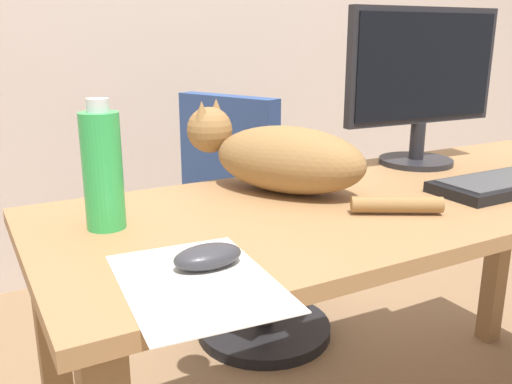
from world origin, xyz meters
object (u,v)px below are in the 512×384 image
(office_chair, at_px, (255,242))
(monitor, at_px, (422,81))
(water_bottle, at_px, (103,169))
(computer_mouse, at_px, (208,257))
(cat, at_px, (280,156))

(office_chair, distance_m, monitor, 0.77)
(water_bottle, bearing_deg, computer_mouse, -71.14)
(office_chair, xyz_separation_m, monitor, (0.26, -0.45, 0.56))
(office_chair, relative_size, cat, 1.63)
(cat, distance_m, water_bottle, 0.42)
(monitor, xyz_separation_m, water_bottle, (-0.89, -0.11, -0.12))
(monitor, distance_m, water_bottle, 0.90)
(monitor, bearing_deg, office_chair, 119.57)
(cat, xyz_separation_m, computer_mouse, (-0.32, -0.32, -0.06))
(cat, relative_size, water_bottle, 2.27)
(computer_mouse, bearing_deg, water_bottle, 108.86)
(monitor, height_order, water_bottle, monitor)
(cat, bearing_deg, water_bottle, -171.65)
(office_chair, bearing_deg, water_bottle, -138.14)
(office_chair, xyz_separation_m, computer_mouse, (-0.54, -0.82, 0.36))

